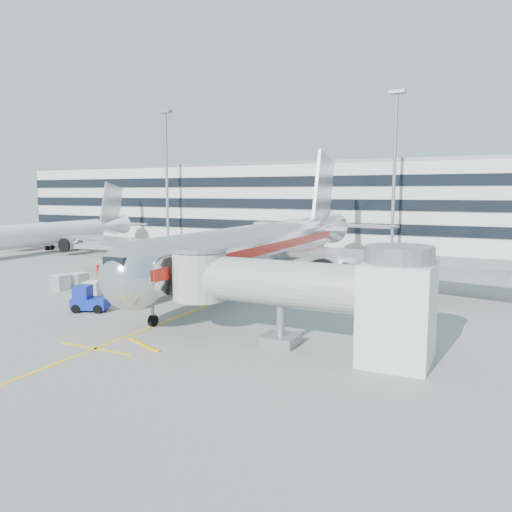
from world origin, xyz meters
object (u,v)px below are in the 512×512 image
at_px(cargo_container_front, 92,290).
at_px(belt_loader, 144,289).
at_px(baggage_tug, 88,300).
at_px(cargo_container_right, 60,282).
at_px(ramp_worker, 115,288).
at_px(main_jet, 264,246).
at_px(cargo_container_left, 79,280).

bearing_deg(cargo_container_front, belt_loader, 41.12).
bearing_deg(baggage_tug, belt_loader, 89.65).
height_order(cargo_container_right, ramp_worker, ramp_worker).
height_order(main_jet, cargo_container_right, main_jet).
bearing_deg(baggage_tug, cargo_container_right, 149.25).
relative_size(main_jet, belt_loader, 12.02).
relative_size(belt_loader, cargo_container_front, 2.23).
distance_m(cargo_container_left, cargo_container_right, 2.07).
distance_m(cargo_container_right, ramp_worker, 7.36).
bearing_deg(cargo_container_left, belt_loader, -0.88).
bearing_deg(belt_loader, baggage_tug, -90.35).
height_order(baggage_tug, cargo_container_right, baggage_tug).
relative_size(main_jet, cargo_container_left, 31.86).
relative_size(baggage_tug, cargo_container_right, 2.12).
bearing_deg(belt_loader, cargo_container_left, 179.12).
distance_m(baggage_tug, cargo_container_left, 11.59).
bearing_deg(cargo_container_right, main_jet, 35.32).
bearing_deg(main_jet, baggage_tug, -113.94).
bearing_deg(baggage_tug, ramp_worker, 110.84).
xyz_separation_m(cargo_container_left, ramp_worker, (6.56, -1.84, 0.02)).
distance_m(cargo_container_left, cargo_container_front, 6.11).
xyz_separation_m(baggage_tug, cargo_container_front, (-3.65, 4.24, -0.16)).
bearing_deg(main_jet, cargo_container_right, -144.68).
bearing_deg(main_jet, cargo_container_front, -130.06).
xyz_separation_m(cargo_container_front, ramp_worker, (1.46, 1.52, 0.02)).
height_order(main_jet, belt_loader, main_jet).
distance_m(baggage_tug, cargo_container_front, 5.59).
relative_size(cargo_container_front, ramp_worker, 1.18).
relative_size(cargo_container_left, ramp_worker, 0.99).
distance_m(baggage_tug, cargo_container_right, 11.12).
distance_m(main_jet, baggage_tug, 20.15).
relative_size(main_jet, baggage_tug, 15.24).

